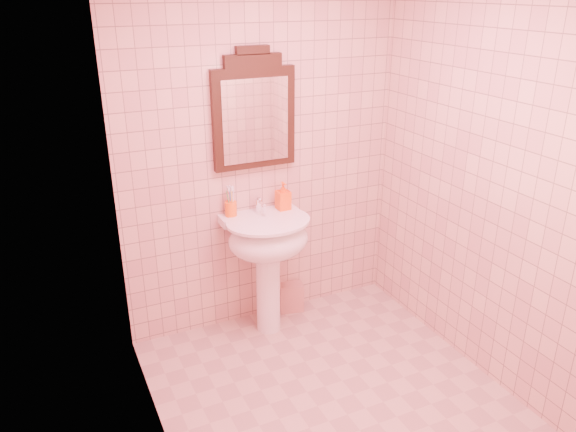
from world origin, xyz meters
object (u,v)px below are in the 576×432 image
mirror (254,113)px  toothbrush_cup (231,208)px  towel (291,297)px  soap_dispenser (283,196)px  pedestal_sink (268,247)px

mirror → toothbrush_cup: bearing=-171.5°
towel → toothbrush_cup: bearing=179.6°
soap_dispenser → towel: size_ratio=0.90×
pedestal_sink → toothbrush_cup: bearing=139.0°
mirror → toothbrush_cup: (-0.20, -0.03, -0.63)m
pedestal_sink → towel: size_ratio=3.93×
towel → soap_dispenser: bearing=-155.0°
toothbrush_cup → towel: size_ratio=0.85×
mirror → soap_dispenser: size_ratio=4.01×
toothbrush_cup → soap_dispenser: soap_dispenser is taller
mirror → pedestal_sink: bearing=-90.0°
mirror → soap_dispenser: (0.18, -0.07, -0.58)m
soap_dispenser → towel: 0.86m
mirror → towel: bearing=-7.2°
towel → mirror: bearing=172.8°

